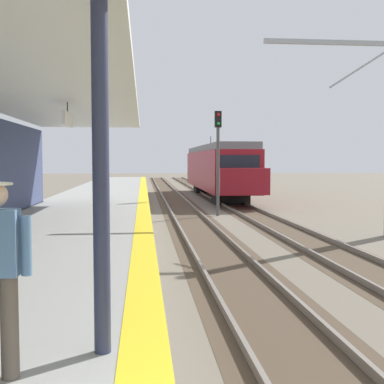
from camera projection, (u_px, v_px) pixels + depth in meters
station_platform at (79, 227)px, 17.50m from camera, size 5.00×80.00×0.91m
track_pair_nearest_platform at (193, 223)px, 21.92m from camera, size 2.34×120.00×0.16m
track_pair_middle at (270, 222)px, 22.25m from camera, size 2.34×120.00×0.16m
approaching_train at (218, 168)px, 37.56m from camera, size 2.93×19.60×4.76m
rail_signal_post at (218, 152)px, 24.99m from camera, size 0.32×0.34×5.20m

